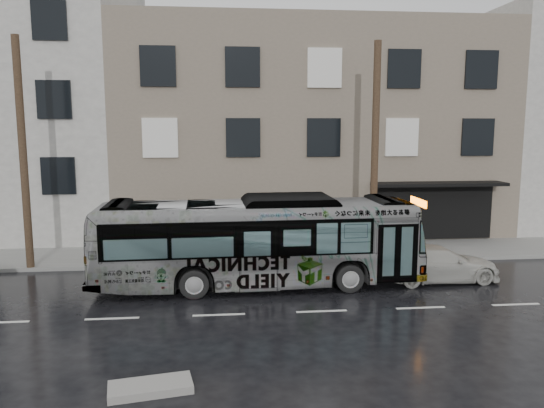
{
  "coord_description": "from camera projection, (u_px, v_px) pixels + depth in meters",
  "views": [
    {
      "loc": [
        0.08,
        -18.16,
        5.75
      ],
      "look_at": [
        2.14,
        2.5,
        2.68
      ],
      "focal_mm": 35.0,
      "sensor_mm": 36.0,
      "label": 1
    }
  ],
  "objects": [
    {
      "name": "building_taupe",
      "position": [
        303.0,
        130.0,
        30.89
      ],
      "size": [
        20.0,
        12.0,
        11.0
      ],
      "primitive_type": "cube",
      "color": "#796D5D",
      "rests_on": "ground"
    },
    {
      "name": "utility_pole_rear",
      "position": [
        23.0,
        154.0,
        20.54
      ],
      "size": [
        0.3,
        0.3,
        9.0
      ],
      "primitive_type": "cylinder",
      "color": "#4B3825",
      "rests_on": "sidewalk"
    },
    {
      "name": "utility_pole_front",
      "position": [
        375.0,
        153.0,
        21.91
      ],
      "size": [
        0.3,
        0.3,
        9.0
      ],
      "primitive_type": "cylinder",
      "color": "#4B3825",
      "rests_on": "sidewalk"
    },
    {
      "name": "slush_pile",
      "position": [
        151.0,
        387.0,
        11.57
      ],
      "size": [
        1.91,
        1.11,
        0.18
      ],
      "primitive_type": "cube",
      "rotation": [
        0.0,
        0.0,
        0.18
      ],
      "color": "gray",
      "rests_on": "ground"
    },
    {
      "name": "sign_post",
      "position": [
        398.0,
        230.0,
        22.5
      ],
      "size": [
        0.06,
        0.06,
        2.4
      ],
      "primitive_type": "cylinder",
      "color": "slate",
      "rests_on": "sidewalk"
    },
    {
      "name": "sidewalk",
      "position": [
        219.0,
        255.0,
        23.52
      ],
      "size": [
        90.0,
        3.6,
        0.15
      ],
      "primitive_type": "cube",
      "color": "gray",
      "rests_on": "ground"
    },
    {
      "name": "ground",
      "position": [
        219.0,
        290.0,
        18.71
      ],
      "size": [
        120.0,
        120.0,
        0.0
      ],
      "primitive_type": "plane",
      "color": "black",
      "rests_on": "ground"
    },
    {
      "name": "white_sedan",
      "position": [
        437.0,
        263.0,
        19.76
      ],
      "size": [
        4.61,
        1.97,
        1.32
      ],
      "primitive_type": "imported",
      "rotation": [
        0.0,
        0.0,
        1.6
      ],
      "color": "#B2B1A9",
      "rests_on": "ground"
    },
    {
      "name": "bus",
      "position": [
        258.0,
        242.0,
        19.01
      ],
      "size": [
        11.78,
        3.08,
        3.26
      ],
      "primitive_type": "imported",
      "rotation": [
        0.0,
        0.0,
        1.6
      ],
      "color": "#B2B2B2",
      "rests_on": "ground"
    }
  ]
}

